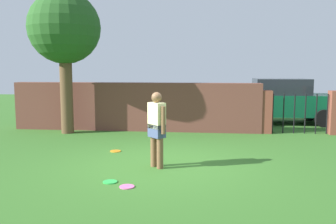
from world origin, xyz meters
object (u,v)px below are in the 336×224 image
Objects in this scene: tree at (64,30)px; frisbee_green at (110,182)px; car at (280,101)px; person at (157,126)px; frisbee_pink at (127,187)px; frisbee_orange at (116,151)px.

tree is 16.86× the size of frisbee_green.
car is 9.18m from frisbee_green.
frisbee_pink is at bearing 119.82° from person.
car is (3.83, 6.80, -0.04)m from person.
frisbee_green is (2.79, -4.92, -3.32)m from tree.
tree is at bearing 132.63° from frisbee_orange.
tree is 8.31m from car.
frisbee_green is (-4.56, -7.92, -0.85)m from car.
tree is 16.86× the size of frisbee_pink.
person is 1.60m from frisbee_green.
car reaches higher than frisbee_orange.
frisbee_orange is 2.54m from frisbee_green.
frisbee_orange is (-1.27, 1.36, -0.89)m from person.
frisbee_pink is at bearing -32.43° from frisbee_green.
frisbee_pink is at bearing -71.30° from frisbee_orange.
tree is 4.70m from frisbee_orange.
frisbee_pink is at bearing -58.45° from tree.
tree reaches higher than frisbee_green.
person is (3.52, -3.81, -2.44)m from tree.
car is 7.51m from frisbee_orange.
car is at bearing 22.18° from tree.
frisbee_green is at bearing -60.43° from tree.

